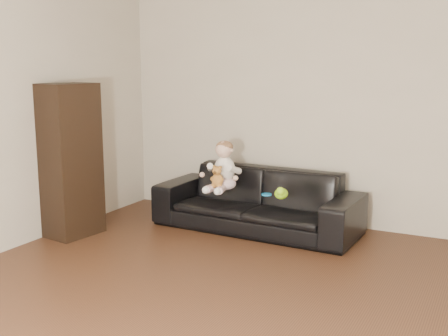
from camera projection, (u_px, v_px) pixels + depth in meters
The scene contains 9 objects.
wall_back at pixel (356, 96), 5.39m from camera, with size 5.00×5.00×0.00m, color #B8AE9B.
sofa at pixel (257, 200), 5.50m from camera, with size 1.99×0.78×0.58m, color black.
cabinet at pixel (71, 161), 5.25m from camera, with size 0.36×0.49×1.44m, color black.
shelf_item at pixel (70, 126), 5.19m from camera, with size 0.18×0.25×0.28m, color silver.
baby at pixel (223, 169), 5.49m from camera, with size 0.34×0.42×0.49m.
teddy_bear at pixel (217, 177), 5.36m from camera, with size 0.14×0.14×0.21m.
toy_green at pixel (281, 194), 5.16m from camera, with size 0.12×0.15×0.10m, color #9AE81B.
toy_rattle at pixel (279, 194), 5.23m from camera, with size 0.06×0.06×0.06m, color orange.
toy_blue_disc at pixel (267, 194), 5.32m from camera, with size 0.10×0.10×0.01m, color #1985CF.
Camera 1 is at (1.33, -2.66, 1.64)m, focal length 45.00 mm.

